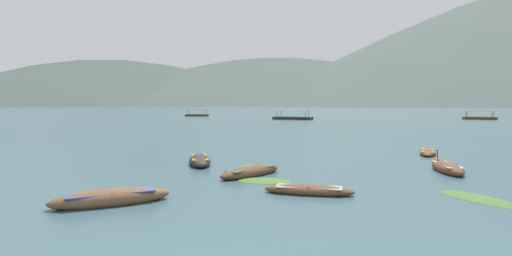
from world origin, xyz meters
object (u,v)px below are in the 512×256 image
(rowboat_4, at_px, (111,198))
(rowboat_5, at_px, (447,168))
(rowboat_6, at_px, (428,152))
(rowboat_0, at_px, (309,190))
(rowboat_3, at_px, (200,161))
(mooring_buoy, at_px, (437,161))
(ferry_2, at_px, (293,118))
(ferry_0, at_px, (197,115))
(rowboat_2, at_px, (251,172))
(ferry_1, at_px, (479,118))

(rowboat_4, height_order, rowboat_5, rowboat_4)
(rowboat_4, xyz_separation_m, rowboat_6, (17.43, 16.41, -0.07))
(rowboat_5, bearing_deg, rowboat_0, -142.73)
(rowboat_3, xyz_separation_m, mooring_buoy, (15.64, 2.28, -0.14))
(rowboat_4, height_order, mooring_buoy, mooring_buoy)
(ferry_2, bearing_deg, ferry_0, 141.01)
(rowboat_3, distance_m, ferry_2, 78.08)
(rowboat_2, height_order, ferry_2, ferry_2)
(ferry_1, height_order, mooring_buoy, ferry_1)
(rowboat_0, xyz_separation_m, mooring_buoy, (8.96, 9.94, -0.06))
(rowboat_6, bearing_deg, rowboat_5, -101.63)
(rowboat_2, height_order, rowboat_5, rowboat_5)
(ferry_0, bearing_deg, ferry_1, -15.00)
(ferry_1, bearing_deg, rowboat_6, -117.44)
(rowboat_5, height_order, rowboat_6, rowboat_5)
(ferry_2, bearing_deg, ferry_1, 5.17)
(rowboat_2, relative_size, rowboat_5, 1.06)
(rowboat_5, xyz_separation_m, ferry_1, (41.07, 83.79, 0.23))
(rowboat_0, height_order, rowboat_2, rowboat_2)
(rowboat_5, relative_size, rowboat_6, 1.00)
(rowboat_4, height_order, ferry_2, ferry_2)
(rowboat_4, height_order, rowboat_6, rowboat_4)
(mooring_buoy, bearing_deg, rowboat_4, -143.40)
(ferry_0, relative_size, ferry_2, 0.71)
(rowboat_4, relative_size, ferry_2, 0.40)
(rowboat_6, distance_m, ferry_2, 72.23)
(rowboat_3, bearing_deg, rowboat_5, -5.62)
(ferry_1, bearing_deg, rowboat_0, -118.67)
(rowboat_2, height_order, ferry_1, ferry_1)
(rowboat_0, xyz_separation_m, rowboat_2, (-2.96, 4.00, 0.05))
(ferry_0, distance_m, ferry_1, 85.54)
(rowboat_2, bearing_deg, ferry_2, 88.28)
(rowboat_4, distance_m, ferry_0, 117.40)
(ferry_0, xyz_separation_m, ferry_2, (32.91, -26.64, -0.00))
(mooring_buoy, bearing_deg, rowboat_3, -171.71)
(rowboat_5, xyz_separation_m, mooring_buoy, (0.81, 3.74, -0.12))
(rowboat_6, bearing_deg, mooring_buoy, -101.10)
(ferry_1, relative_size, mooring_buoy, 8.65)
(rowboat_3, relative_size, ferry_0, 0.57)
(rowboat_5, bearing_deg, ferry_2, 96.23)
(rowboat_0, distance_m, rowboat_4, 8.05)
(rowboat_4, bearing_deg, ferry_1, 58.38)
(rowboat_3, relative_size, rowboat_6, 1.15)
(rowboat_5, bearing_deg, rowboat_6, 78.37)
(rowboat_0, relative_size, ferry_0, 0.50)
(rowboat_6, bearing_deg, rowboat_4, -136.74)
(rowboat_0, relative_size, ferry_1, 0.46)
(ferry_2, bearing_deg, rowboat_2, -91.72)
(rowboat_3, relative_size, ferry_2, 0.41)
(rowboat_2, xyz_separation_m, rowboat_5, (11.11, 2.21, 0.01))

